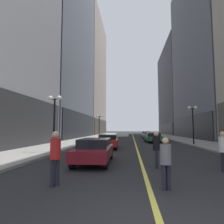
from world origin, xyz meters
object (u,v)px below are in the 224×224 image
Objects in this scene: pedestrian_in_grey_suit at (166,159)px; street_lamp_right_mid at (193,116)px; pedestrian_in_white_shirt at (223,148)px; pedestrian_in_black_coat at (156,147)px; car_maroon at (94,150)px; car_green at (153,137)px; car_red at (108,141)px; street_lamp_left_far at (99,121)px; car_grey at (149,135)px; car_silver at (146,134)px; street_lamp_left_near at (54,111)px; pedestrian_in_red_jacket at (55,154)px.

pedestrian_in_grey_suit is 0.36× the size of street_lamp_right_mid.
pedestrian_in_white_shirt is at bearing -102.52° from street_lamp_right_mid.
car_maroon is at bearing 162.19° from pedestrian_in_black_coat.
street_lamp_right_mid is (3.94, -4.48, 2.54)m from car_green.
street_lamp_left_far reaches higher than car_red.
pedestrian_in_white_shirt is (0.90, -24.85, 0.31)m from car_grey.
car_silver is at bearing 88.57° from car_grey.
car_grey is 1.00× the size of street_lamp_left_near.
street_lamp_left_far reaches higher than car_green.
car_red is 2.47× the size of pedestrian_in_white_shirt.
pedestrian_in_black_coat is at bearing -114.35° from street_lamp_right_mid.
pedestrian_in_grey_suit is 0.36× the size of street_lamp_left_near.
pedestrian_in_red_jacket is (-0.34, -11.96, 0.34)m from car_red.
street_lamp_left_far is 18.14m from street_lamp_right_mid.
pedestrian_in_black_coat is at bearing -94.47° from car_grey.
car_grey is 2.77× the size of pedestrian_in_grey_suit.
street_lamp_left_far is at bearing 105.45° from pedestrian_in_black_coat.
car_grey is at bearing 78.47° from pedestrian_in_red_jacket.
car_maroon is 4.32m from pedestrian_in_red_jacket.
car_green and car_silver have the same top height.
pedestrian_in_red_jacket is (-5.62, -27.53, 0.33)m from car_grey.
street_lamp_right_mid is (9.46, 15.93, 2.20)m from pedestrian_in_red_jacket.
car_maroon is at bearing -88.80° from car_red.
car_grey is 1.00× the size of street_lamp_right_mid.
street_lamp_right_mid is (5.74, 12.68, 2.25)m from pedestrian_in_black_coat.
car_grey is 21.75m from street_lamp_left_near.
pedestrian_in_red_jacket reaches higher than car_silver.
pedestrian_in_grey_suit reaches higher than car_red.
car_maroon is at bearing -99.65° from car_silver.
car_maroon is 2.51× the size of pedestrian_in_white_shirt.
street_lamp_right_mid is (3.64, -19.64, 2.54)m from car_silver.
street_lamp_right_mid is (2.94, 13.25, 2.23)m from pedestrian_in_white_shirt.
pedestrian_in_white_shirt is 11.36m from street_lamp_left_near.
car_grey is at bearing 77.58° from car_maroon.
car_grey is 2.48× the size of pedestrian_in_red_jacket.
pedestrian_in_red_jacket reaches higher than car_maroon.
car_green is at bearing 58.48° from car_red.
car_red and car_green have the same top height.
pedestrian_in_white_shirt is (1.00, -17.73, 0.31)m from car_green.
street_lamp_left_near is at bearing 112.99° from pedestrian_in_red_jacket.
car_maroon is 14.91m from street_lamp_right_mid.
pedestrian_in_red_jacket reaches higher than car_grey.
pedestrian_in_black_coat reaches higher than car_maroon.
pedestrian_in_white_shirt reaches higher than car_green.
pedestrian_in_black_coat is 4.94m from pedestrian_in_red_jacket.
street_lamp_left_near is at bearing 131.00° from pedestrian_in_grey_suit.
car_maroon is 0.99× the size of car_grey.
pedestrian_in_white_shirt is at bearing -86.78° from car_green.
car_red is 0.98× the size of street_lamp_right_mid.
car_silver is at bearing 80.35° from car_maroon.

